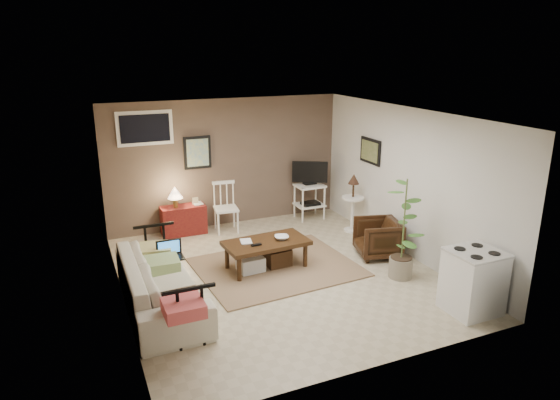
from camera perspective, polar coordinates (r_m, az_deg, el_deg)
name	(u,v)px	position (r m, az deg, el deg)	size (l,w,h in m)	color
floor	(279,274)	(7.62, -0.13, -8.49)	(5.00, 5.00, 0.00)	#C1B293
art_back	(197,153)	(9.24, -9.42, 5.38)	(0.50, 0.03, 0.60)	black
art_right	(370,151)	(9.04, 10.29, 5.53)	(0.03, 0.60, 0.45)	black
window	(145,128)	(8.98, -15.19, 7.92)	(0.96, 0.03, 0.60)	white
rug	(276,267)	(7.83, -0.41, -7.66)	(2.36, 1.89, 0.02)	#89684F
coffee_table	(266,252)	(7.71, -1.64, -6.01)	(1.31, 0.74, 0.48)	#3C2510
sofa	(160,275)	(6.76, -13.56, -8.35)	(2.27, 0.66, 0.89)	white
sofa_pillows	(168,275)	(6.49, -12.72, -8.41)	(0.44, 2.16, 0.15)	beige
sofa_end_rails	(170,278)	(6.81, -12.43, -8.67)	(0.61, 2.27, 0.76)	black
laptop	(170,252)	(7.09, -12.47, -5.87)	(0.35, 0.25, 0.24)	black
red_console	(183,217)	(9.25, -11.05, -1.96)	(0.80, 0.35, 0.92)	maroon
spindle_chair	(226,209)	(9.25, -6.21, -1.00)	(0.46, 0.46, 0.92)	white
tv_stand	(310,189)	(9.85, 3.42, 1.30)	(0.63, 0.45, 1.16)	white
side_table	(353,196)	(9.22, 8.34, 0.45)	(0.41, 0.41, 1.09)	white
armchair	(378,236)	(8.29, 11.12, -4.10)	(0.66, 0.62, 0.68)	black
potted_plant	(404,225)	(7.45, 13.97, -2.83)	(0.39, 0.39, 1.54)	gray
stove	(473,281)	(6.93, 21.21, -8.66)	(0.65, 0.60, 0.85)	white
bowl	(282,232)	(7.67, 0.19, -3.74)	(0.22, 0.05, 0.22)	#3C2510
book_table	(240,235)	(7.56, -4.55, -4.06)	(0.17, 0.02, 0.23)	#3C2510
book_console	(193,199)	(9.21, -9.90, 0.14)	(0.17, 0.02, 0.22)	#3C2510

